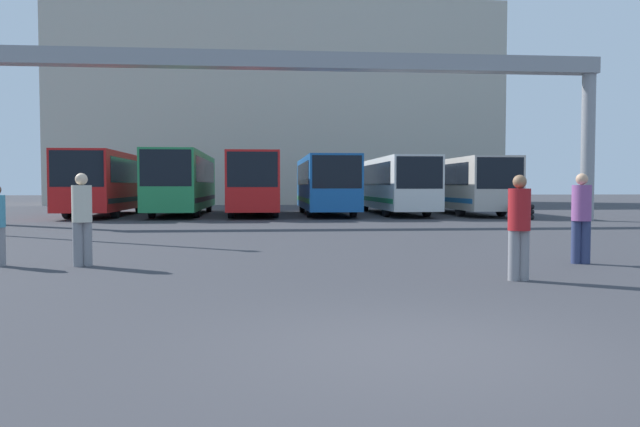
% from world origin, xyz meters
% --- Properties ---
extents(ground_plane, '(200.00, 200.00, 0.00)m').
position_xyz_m(ground_plane, '(0.00, 0.00, 0.00)').
color(ground_plane, '#38383D').
extents(building_backdrop, '(37.75, 12.00, 16.99)m').
position_xyz_m(building_backdrop, '(0.00, 51.14, 8.49)').
color(building_backdrop, '#B7B2A3').
rests_on(building_backdrop, ground).
extents(overhead_gantry, '(26.84, 0.80, 7.29)m').
position_xyz_m(overhead_gantry, '(0.00, 21.14, 6.06)').
color(overhead_gantry, gray).
rests_on(overhead_gantry, ground).
extents(bus_slot_0, '(2.60, 10.47, 3.27)m').
position_xyz_m(bus_slot_0, '(-9.74, 28.10, 1.88)').
color(bus_slot_0, red).
rests_on(bus_slot_0, ground).
extents(bus_slot_1, '(2.54, 12.34, 3.33)m').
position_xyz_m(bus_slot_1, '(-5.85, 29.03, 1.92)').
color(bus_slot_1, '#268C4C').
rests_on(bus_slot_1, ground).
extents(bus_slot_2, '(2.55, 10.36, 3.25)m').
position_xyz_m(bus_slot_2, '(-1.95, 28.05, 1.87)').
color(bus_slot_2, red).
rests_on(bus_slot_2, ground).
extents(bus_slot_3, '(2.55, 10.68, 3.10)m').
position_xyz_m(bus_slot_3, '(1.95, 28.20, 1.78)').
color(bus_slot_3, '#1959A5').
rests_on(bus_slot_3, ground).
extents(bus_slot_4, '(2.44, 11.96, 3.06)m').
position_xyz_m(bus_slot_4, '(5.85, 28.84, 1.77)').
color(bus_slot_4, silver).
rests_on(bus_slot_4, ground).
extents(bus_slot_5, '(2.53, 11.81, 3.04)m').
position_xyz_m(bus_slot_5, '(9.74, 28.77, 1.75)').
color(bus_slot_5, beige).
rests_on(bus_slot_5, ground).
extents(pedestrian_far_center, '(0.38, 0.38, 1.84)m').
position_xyz_m(pedestrian_far_center, '(-5.03, 6.85, 0.98)').
color(pedestrian_far_center, gray).
rests_on(pedestrian_far_center, ground).
extents(pedestrian_mid_left, '(0.38, 0.38, 1.84)m').
position_xyz_m(pedestrian_mid_left, '(4.98, 6.33, 0.98)').
color(pedestrian_mid_left, navy).
rests_on(pedestrian_mid_left, ground).
extents(pedestrian_mid_right, '(0.37, 0.37, 1.77)m').
position_xyz_m(pedestrian_mid_right, '(2.79, 4.26, 0.94)').
color(pedestrian_mid_right, gray).
rests_on(pedestrian_mid_right, ground).
extents(tire_stack, '(1.04, 1.04, 0.72)m').
position_xyz_m(tire_stack, '(10.65, 22.36, 0.36)').
color(tire_stack, black).
rests_on(tire_stack, ground).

